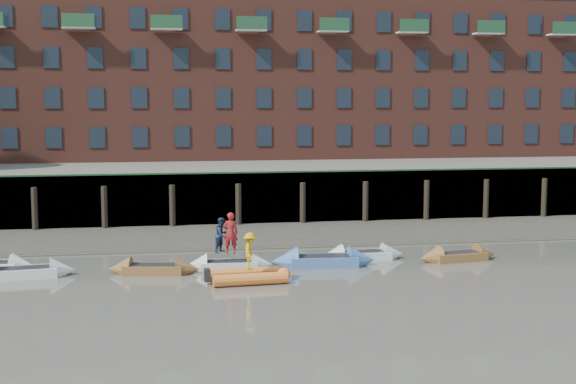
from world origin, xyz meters
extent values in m
plane|color=#615C54|center=(0.00, 0.00, 0.00)|extent=(220.00, 220.00, 0.00)
cube|color=#3D382F|center=(0.00, 18.00, 0.00)|extent=(110.00, 8.00, 0.50)
cube|color=#4C4336|center=(0.00, 14.60, 0.00)|extent=(110.00, 1.60, 0.10)
cube|color=#2D2A26|center=(0.00, 22.40, 1.60)|extent=(110.00, 0.80, 3.20)
cylinder|color=black|center=(-14.00, 21.75, 1.30)|extent=(0.36, 0.36, 2.60)
cylinder|color=black|center=(-10.00, 21.75, 1.30)|extent=(0.36, 0.36, 2.60)
cylinder|color=black|center=(-6.00, 21.75, 1.30)|extent=(0.36, 0.36, 2.60)
cylinder|color=black|center=(-2.00, 21.75, 1.30)|extent=(0.36, 0.36, 2.60)
cylinder|color=black|center=(2.00, 21.75, 1.30)|extent=(0.36, 0.36, 2.60)
cylinder|color=black|center=(6.00, 21.75, 1.30)|extent=(0.36, 0.36, 2.60)
cylinder|color=black|center=(10.00, 21.75, 1.30)|extent=(0.36, 0.36, 2.60)
cylinder|color=black|center=(14.00, 21.75, 1.30)|extent=(0.36, 0.36, 2.60)
cylinder|color=black|center=(18.00, 21.75, 1.30)|extent=(0.36, 0.36, 2.60)
cube|color=#264C2D|center=(0.00, 22.10, 3.25)|extent=(110.00, 0.06, 0.10)
cube|color=#5E594D|center=(0.00, 36.00, 1.60)|extent=(110.00, 28.00, 3.20)
cube|color=brown|center=(0.00, 37.00, 9.20)|extent=(80.00, 10.00, 12.00)
cube|color=black|center=(-17.00, 31.98, 5.00)|extent=(1.10, 0.12, 1.50)
cube|color=black|center=(-14.00, 31.98, 5.00)|extent=(1.10, 0.12, 1.50)
cube|color=black|center=(-11.00, 31.98, 5.00)|extent=(1.10, 0.12, 1.50)
cube|color=black|center=(-8.00, 31.98, 5.00)|extent=(1.10, 0.12, 1.50)
cube|color=black|center=(-5.00, 31.98, 5.00)|extent=(1.10, 0.12, 1.50)
cube|color=black|center=(-2.00, 31.98, 5.00)|extent=(1.10, 0.12, 1.50)
cube|color=black|center=(1.00, 31.98, 5.00)|extent=(1.10, 0.12, 1.50)
cube|color=black|center=(4.00, 31.98, 5.00)|extent=(1.10, 0.12, 1.50)
cube|color=black|center=(7.00, 31.98, 5.00)|extent=(1.10, 0.12, 1.50)
cube|color=black|center=(10.00, 31.98, 5.00)|extent=(1.10, 0.12, 1.50)
cube|color=black|center=(13.00, 31.98, 5.00)|extent=(1.10, 0.12, 1.50)
cube|color=black|center=(16.00, 31.98, 5.00)|extent=(1.10, 0.12, 1.50)
cube|color=black|center=(19.00, 31.98, 5.00)|extent=(1.10, 0.12, 1.50)
cube|color=black|center=(22.00, 31.98, 5.00)|extent=(1.10, 0.12, 1.50)
cube|color=black|center=(25.00, 31.98, 5.00)|extent=(1.10, 0.12, 1.50)
cube|color=black|center=(-17.00, 31.98, 7.80)|extent=(1.10, 0.12, 1.50)
cube|color=black|center=(-14.00, 31.98, 7.80)|extent=(1.10, 0.12, 1.50)
cube|color=black|center=(-11.00, 31.98, 7.80)|extent=(1.10, 0.12, 1.50)
cube|color=black|center=(-8.00, 31.98, 7.80)|extent=(1.10, 0.12, 1.50)
cube|color=black|center=(-5.00, 31.98, 7.80)|extent=(1.10, 0.12, 1.50)
cube|color=black|center=(-2.00, 31.98, 7.80)|extent=(1.10, 0.12, 1.50)
cube|color=black|center=(1.00, 31.98, 7.80)|extent=(1.10, 0.12, 1.50)
cube|color=black|center=(4.00, 31.98, 7.80)|extent=(1.10, 0.12, 1.50)
cube|color=black|center=(7.00, 31.98, 7.80)|extent=(1.10, 0.12, 1.50)
cube|color=black|center=(10.00, 31.98, 7.80)|extent=(1.10, 0.12, 1.50)
cube|color=black|center=(13.00, 31.98, 7.80)|extent=(1.10, 0.12, 1.50)
cube|color=black|center=(16.00, 31.98, 7.80)|extent=(1.10, 0.12, 1.50)
cube|color=black|center=(19.00, 31.98, 7.80)|extent=(1.10, 0.12, 1.50)
cube|color=black|center=(22.00, 31.98, 7.80)|extent=(1.10, 0.12, 1.50)
cube|color=black|center=(25.00, 31.98, 7.80)|extent=(1.10, 0.12, 1.50)
cube|color=black|center=(-17.00, 31.98, 10.60)|extent=(1.10, 0.12, 1.50)
cube|color=black|center=(-14.00, 31.98, 10.60)|extent=(1.10, 0.12, 1.50)
cube|color=black|center=(-11.00, 31.98, 10.60)|extent=(1.10, 0.12, 1.50)
cube|color=black|center=(-8.00, 31.98, 10.60)|extent=(1.10, 0.12, 1.50)
cube|color=black|center=(-5.00, 31.98, 10.60)|extent=(1.10, 0.12, 1.50)
cube|color=black|center=(-2.00, 31.98, 10.60)|extent=(1.10, 0.12, 1.50)
cube|color=black|center=(1.00, 31.98, 10.60)|extent=(1.10, 0.12, 1.50)
cube|color=black|center=(4.00, 31.98, 10.60)|extent=(1.10, 0.12, 1.50)
cube|color=black|center=(7.00, 31.98, 10.60)|extent=(1.10, 0.12, 1.50)
cube|color=black|center=(10.00, 31.98, 10.60)|extent=(1.10, 0.12, 1.50)
cube|color=black|center=(13.00, 31.98, 10.60)|extent=(1.10, 0.12, 1.50)
cube|color=black|center=(16.00, 31.98, 10.60)|extent=(1.10, 0.12, 1.50)
cube|color=black|center=(19.00, 31.98, 10.60)|extent=(1.10, 0.12, 1.50)
cube|color=black|center=(22.00, 31.98, 10.60)|extent=(1.10, 0.12, 1.50)
cube|color=black|center=(25.00, 31.98, 10.60)|extent=(1.10, 0.12, 1.50)
cube|color=black|center=(-17.00, 31.98, 13.40)|extent=(1.10, 0.12, 1.50)
cube|color=black|center=(-14.00, 31.98, 13.40)|extent=(1.10, 0.12, 1.50)
cube|color=black|center=(-11.00, 31.98, 13.40)|extent=(1.10, 0.12, 1.50)
cube|color=black|center=(-8.00, 31.98, 13.40)|extent=(1.10, 0.12, 1.50)
cube|color=black|center=(-5.00, 31.98, 13.40)|extent=(1.10, 0.12, 1.50)
cube|color=black|center=(-2.00, 31.98, 13.40)|extent=(1.10, 0.12, 1.50)
cube|color=black|center=(1.00, 31.98, 13.40)|extent=(1.10, 0.12, 1.50)
cube|color=black|center=(4.00, 31.98, 13.40)|extent=(1.10, 0.12, 1.50)
cube|color=black|center=(7.00, 31.98, 13.40)|extent=(1.10, 0.12, 1.50)
cube|color=black|center=(10.00, 31.98, 13.40)|extent=(1.10, 0.12, 1.50)
cube|color=black|center=(13.00, 31.98, 13.40)|extent=(1.10, 0.12, 1.50)
cube|color=black|center=(16.00, 31.98, 13.40)|extent=(1.10, 0.12, 1.50)
cube|color=black|center=(19.00, 31.98, 13.40)|extent=(1.10, 0.12, 1.50)
cube|color=black|center=(22.00, 31.98, 13.40)|extent=(1.10, 0.12, 1.50)
cube|color=black|center=(25.00, 31.98, 13.40)|extent=(1.10, 0.12, 1.50)
cone|color=silver|center=(-12.95, 10.54, 0.21)|extent=(1.22, 1.36, 1.23)
cube|color=silver|center=(-12.71, 9.20, 0.22)|extent=(2.89, 1.54, 0.43)
cone|color=silver|center=(-11.11, 9.37, 0.22)|extent=(1.20, 1.36, 1.25)
cube|color=black|center=(-12.71, 9.20, 0.41)|extent=(2.39, 1.18, 0.06)
cube|color=brown|center=(-7.13, 9.04, 0.20)|extent=(2.77, 1.59, 0.41)
cone|color=brown|center=(-5.63, 8.79, 0.20)|extent=(1.20, 1.33, 1.18)
cone|color=brown|center=(-8.63, 9.29, 0.20)|extent=(1.20, 1.33, 1.18)
cube|color=black|center=(-7.13, 9.04, 0.39)|extent=(2.29, 1.23, 0.06)
cube|color=silver|center=(-3.74, 9.31, 0.20)|extent=(2.64, 1.31, 0.40)
cone|color=silver|center=(-2.24, 9.23, 0.20)|extent=(1.07, 1.22, 1.16)
cone|color=silver|center=(-5.24, 9.40, 0.20)|extent=(1.07, 1.22, 1.16)
cube|color=black|center=(-3.74, 9.31, 0.38)|extent=(2.19, 0.99, 0.06)
cube|color=#446AA5|center=(0.67, 9.37, 0.24)|extent=(3.21, 1.61, 0.49)
cone|color=#446AA5|center=(2.49, 9.26, 0.24)|extent=(1.30, 1.49, 1.41)
cone|color=#446AA5|center=(-1.15, 9.49, 0.24)|extent=(1.30, 1.49, 1.41)
cube|color=black|center=(0.67, 9.37, 0.47)|extent=(2.67, 1.22, 0.06)
cube|color=silver|center=(2.87, 10.51, 0.21)|extent=(2.69, 1.29, 0.41)
cone|color=silver|center=(4.41, 10.56, 0.21)|extent=(1.07, 1.23, 1.20)
cone|color=silver|center=(1.32, 10.46, 0.21)|extent=(1.07, 1.23, 1.20)
cube|color=black|center=(2.87, 10.51, 0.39)|extent=(2.24, 0.97, 0.06)
cube|color=brown|center=(7.37, 9.56, 0.20)|extent=(2.77, 1.56, 0.41)
cone|color=brown|center=(8.88, 9.79, 0.20)|extent=(1.19, 1.32, 1.18)
cone|color=brown|center=(5.86, 9.33, 0.20)|extent=(1.19, 1.32, 1.18)
cube|color=black|center=(7.37, 9.56, 0.39)|extent=(2.29, 1.21, 0.06)
cylinder|color=orange|center=(-3.22, 7.19, 0.26)|extent=(3.18, 0.77, 0.52)
cylinder|color=orange|center=(-3.13, 6.09, 0.26)|extent=(3.18, 0.77, 0.52)
sphere|color=orange|center=(-1.60, 6.77, 0.26)|extent=(0.60, 0.60, 0.60)
cube|color=black|center=(-3.17, 6.64, 0.26)|extent=(2.69, 1.11, 0.18)
imported|color=maroon|center=(-3.66, 9.23, 1.72)|extent=(0.70, 0.48, 1.87)
imported|color=#19233F|center=(-4.03, 9.45, 1.59)|extent=(0.97, 1.00, 1.62)
imported|color=orange|center=(-3.08, 6.61, 1.35)|extent=(0.76, 1.11, 1.59)
camera|label=1|loc=(-6.99, -26.57, 7.81)|focal=50.00mm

